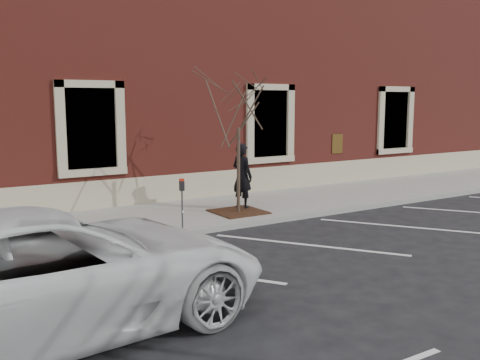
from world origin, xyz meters
TOP-DOWN VIEW (x-y plane):
  - ground at (0.00, 0.00)m, footprint 120.00×120.00m
  - sidewalk_near at (0.00, 1.75)m, footprint 40.00×3.50m
  - curb_near at (0.00, -0.05)m, footprint 40.00×0.12m
  - parking_stripes at (0.00, -2.20)m, footprint 28.00×4.40m
  - building_civic at (0.00, 7.74)m, footprint 40.00×8.62m
  - man at (0.57, 1.40)m, footprint 0.60×0.76m
  - parking_meter at (-1.90, 0.15)m, footprint 0.11×0.08m
  - tree_grate at (0.19, 0.98)m, footprint 1.31×1.31m
  - sapling at (0.19, 0.98)m, footprint 2.50×2.50m
  - white_truck at (-5.85, -3.86)m, footprint 6.49×3.49m

SIDE VIEW (x-z plane):
  - ground at x=0.00m, z-range 0.00..0.00m
  - parking_stripes at x=0.00m, z-range 0.00..0.01m
  - sidewalk_near at x=0.00m, z-range 0.00..0.15m
  - curb_near at x=0.00m, z-range 0.00..0.15m
  - tree_grate at x=0.19m, z-range 0.15..0.18m
  - white_truck at x=-5.85m, z-range 0.00..1.73m
  - parking_meter at x=-1.90m, z-range 0.38..1.57m
  - man at x=0.57m, z-range 0.15..1.99m
  - sapling at x=0.19m, z-range 0.98..5.15m
  - building_civic at x=0.00m, z-range 0.00..8.00m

